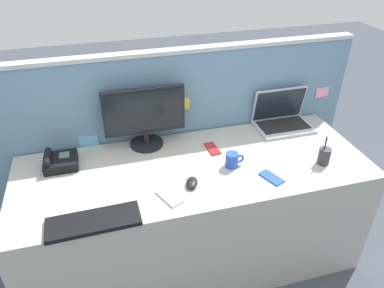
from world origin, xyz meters
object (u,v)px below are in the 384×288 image
object	(u,v)px
desktop_monitor	(144,115)
pen_cup	(324,156)
laptop	(282,117)
cell_phone_blue_case	(271,178)
coffee_mug	(232,160)
computer_mouse_right_hand	(192,183)
desk_phone	(60,161)
cell_phone_silver_slab	(170,197)
cell_phone_red_case	(212,149)
keyboard_main	(94,222)

from	to	relation	value
desktop_monitor	pen_cup	bearing A→B (deg)	-26.72
laptop	cell_phone_blue_case	distance (m)	0.60
laptop	coffee_mug	bearing A→B (deg)	-144.03
pen_cup	computer_mouse_right_hand	bearing A→B (deg)	179.40
computer_mouse_right_hand	laptop	bearing A→B (deg)	53.23
desk_phone	cell_phone_blue_case	bearing A→B (deg)	-20.93
computer_mouse_right_hand	cell_phone_silver_slab	bearing A→B (deg)	-132.20
desktop_monitor	desk_phone	size ratio (longest dim) A/B	2.64
cell_phone_silver_slab	cell_phone_blue_case	world-z (taller)	same
laptop	cell_phone_blue_case	xyz separation A→B (m)	(-0.31, -0.51, -0.06)
cell_phone_red_case	computer_mouse_right_hand	bearing A→B (deg)	-130.26
computer_mouse_right_hand	cell_phone_silver_slab	size ratio (longest dim) A/B	0.66
desktop_monitor	cell_phone_silver_slab	xyz separation A→B (m)	(0.03, -0.53, -0.20)
desktop_monitor	pen_cup	distance (m)	1.07
desktop_monitor	computer_mouse_right_hand	bearing A→B (deg)	-70.73
keyboard_main	computer_mouse_right_hand	distance (m)	0.54
desk_phone	pen_cup	bearing A→B (deg)	-14.41
cell_phone_blue_case	pen_cup	bearing A→B (deg)	-14.50
coffee_mug	cell_phone_red_case	bearing A→B (deg)	105.41
laptop	keyboard_main	distance (m)	1.40
keyboard_main	pen_cup	world-z (taller)	pen_cup
laptop	desk_phone	xyz separation A→B (m)	(-1.42, -0.09, -0.03)
cell_phone_blue_case	keyboard_main	bearing A→B (deg)	162.74
laptop	desk_phone	bearing A→B (deg)	-176.40
keyboard_main	cell_phone_silver_slab	world-z (taller)	keyboard_main
cell_phone_silver_slab	laptop	bearing A→B (deg)	7.47
desktop_monitor	cell_phone_silver_slab	size ratio (longest dim) A/B	3.21
laptop	computer_mouse_right_hand	xyz separation A→B (m)	(-0.75, -0.45, -0.05)
computer_mouse_right_hand	coffee_mug	world-z (taller)	coffee_mug
computer_mouse_right_hand	cell_phone_red_case	size ratio (longest dim) A/B	0.73
desktop_monitor	laptop	size ratio (longest dim) A/B	1.33
keyboard_main	computer_mouse_right_hand	size ratio (longest dim) A/B	4.33
laptop	pen_cup	size ratio (longest dim) A/B	2.00
cell_phone_red_case	coffee_mug	world-z (taller)	coffee_mug
cell_phone_silver_slab	cell_phone_red_case	size ratio (longest dim) A/B	1.11
pen_cup	cell_phone_red_case	distance (m)	0.65
laptop	coffee_mug	distance (m)	0.60
desktop_monitor	coffee_mug	world-z (taller)	desktop_monitor
keyboard_main	cell_phone_blue_case	size ratio (longest dim) A/B	3.16
desktop_monitor	coffee_mug	size ratio (longest dim) A/B	4.42
desk_phone	pen_cup	xyz separation A→B (m)	(1.45, -0.37, 0.02)
cell_phone_silver_slab	cell_phone_blue_case	size ratio (longest dim) A/B	1.11
desktop_monitor	desk_phone	xyz separation A→B (m)	(-0.51, -0.10, -0.17)
computer_mouse_right_hand	keyboard_main	bearing A→B (deg)	-141.93
desk_phone	cell_phone_blue_case	world-z (taller)	desk_phone
cell_phone_red_case	keyboard_main	bearing A→B (deg)	-153.24
pen_cup	cell_phone_red_case	size ratio (longest dim) A/B	1.34
laptop	desk_phone	world-z (taller)	laptop
laptop	cell_phone_blue_case	world-z (taller)	laptop
keyboard_main	laptop	bearing A→B (deg)	24.37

